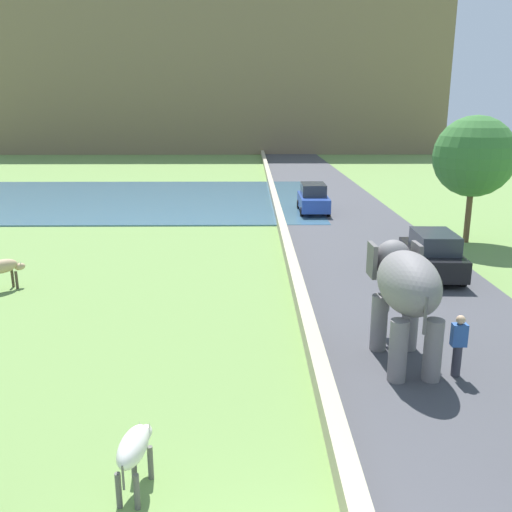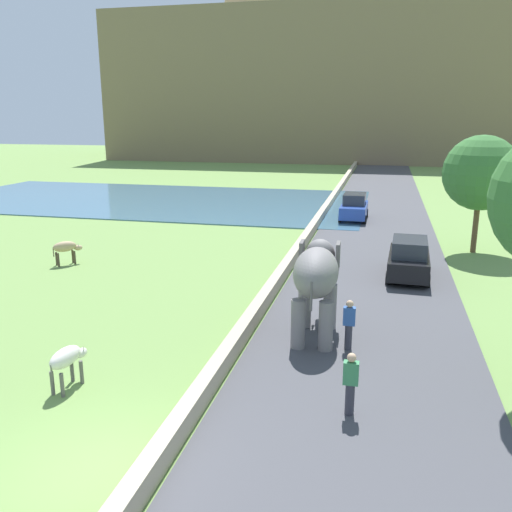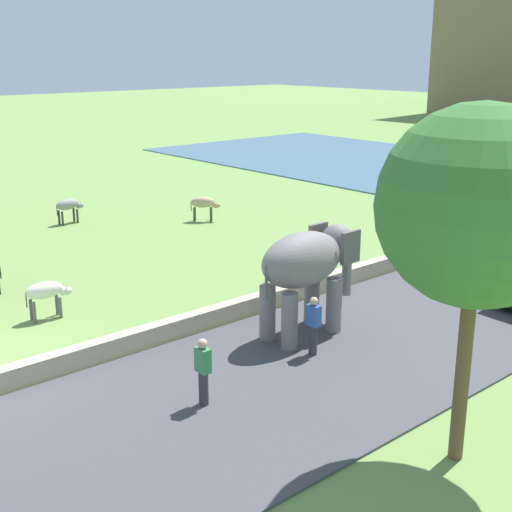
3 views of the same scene
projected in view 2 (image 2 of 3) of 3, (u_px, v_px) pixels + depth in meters
ground_plane at (98, 469)px, 11.01m from camera, size 220.00×220.00×0.00m
road_surface at (374, 250)px, 28.71m from camera, size 7.00×120.00×0.06m
barrier_wall at (297, 250)px, 27.61m from camera, size 0.40×110.00×0.56m
lake at (149, 200)px, 45.73m from camera, size 36.00×18.00×0.08m
hill_distant at (320, 89)px, 89.26m from camera, size 64.00×28.00×22.28m
elephant at (316, 276)px, 17.08m from camera, size 1.49×3.48×2.99m
person_beside_elephant at (349, 324)px, 16.29m from camera, size 0.36×0.22×1.63m
person_trailing at (350, 383)px, 12.71m from camera, size 0.36×0.22×1.63m
car_black at (409, 259)px, 23.63m from camera, size 1.93×4.07×1.80m
car_blue at (354, 207)px, 36.84m from camera, size 1.83×4.02×1.80m
cow_tan at (66, 248)px, 25.82m from camera, size 1.17×1.26×1.15m
cow_white at (67, 359)px, 14.06m from camera, size 0.57×1.41×1.15m
tree_near at (481, 173)px, 27.32m from camera, size 3.79×3.79×6.04m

